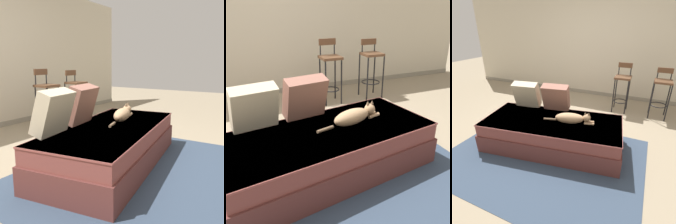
# 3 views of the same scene
# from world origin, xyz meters

# --- Properties ---
(ground_plane) EXTENTS (16.00, 16.00, 0.00)m
(ground_plane) POSITION_xyz_m (0.00, 0.00, 0.00)
(ground_plane) COLOR gray
(ground_plane) RESTS_ON ground
(wall_back_panel) EXTENTS (8.00, 0.10, 2.60)m
(wall_back_panel) POSITION_xyz_m (0.00, 2.25, 1.30)
(wall_back_panel) COLOR beige
(wall_back_panel) RESTS_ON ground
(wall_baseboard_trim) EXTENTS (8.00, 0.02, 0.09)m
(wall_baseboard_trim) POSITION_xyz_m (0.00, 2.20, 0.04)
(wall_baseboard_trim) COLOR gray
(wall_baseboard_trim) RESTS_ON ground
(area_rug) EXTENTS (2.75, 2.03, 0.01)m
(area_rug) POSITION_xyz_m (0.00, -0.70, 0.00)
(area_rug) COLOR #334256
(area_rug) RESTS_ON ground
(couch) EXTENTS (2.17, 1.23, 0.45)m
(couch) POSITION_xyz_m (0.00, -0.40, 0.23)
(couch) COLOR brown
(couch) RESTS_ON ground
(throw_pillow_corner) EXTENTS (0.46, 0.33, 0.45)m
(throw_pillow_corner) POSITION_xyz_m (-0.61, -0.13, 0.67)
(throw_pillow_corner) COLOR beige
(throw_pillow_corner) RESTS_ON couch
(throw_pillow_middle) EXTENTS (0.46, 0.33, 0.45)m
(throw_pillow_middle) POSITION_xyz_m (-0.11, -0.05, 0.67)
(throw_pillow_middle) COLOR #936051
(throw_pillow_middle) RESTS_ON couch
(cat) EXTENTS (0.74, 0.28, 0.19)m
(cat) POSITION_xyz_m (0.30, -0.36, 0.52)
(cat) COLOR tan
(cat) RESTS_ON couch
(bar_stool_near_window) EXTENTS (0.32, 0.32, 1.03)m
(bar_stool_near_window) POSITION_xyz_m (0.73, 1.40, 0.60)
(bar_stool_near_window) COLOR black
(bar_stool_near_window) RESTS_ON ground
(bar_stool_by_doorway) EXTENTS (0.33, 0.33, 0.99)m
(bar_stool_by_doorway) POSITION_xyz_m (1.48, 1.40, 0.59)
(bar_stool_by_doorway) COLOR black
(bar_stool_by_doorway) RESTS_ON ground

